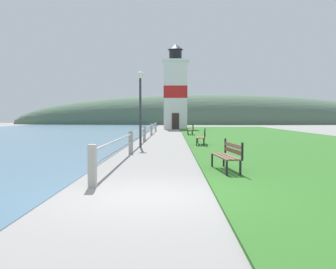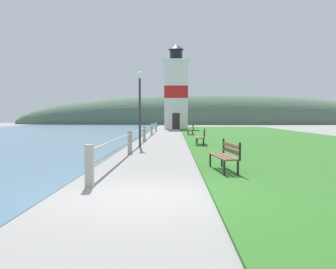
# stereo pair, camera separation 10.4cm
# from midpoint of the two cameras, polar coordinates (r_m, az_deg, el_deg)

# --- Properties ---
(ground_plane) EXTENTS (160.00, 160.00, 0.00)m
(ground_plane) POSITION_cam_midpoint_polar(r_m,az_deg,el_deg) (7.76, -3.78, -9.40)
(ground_plane) COLOR gray
(grass_verge) EXTENTS (12.00, 57.41, 0.06)m
(grass_verge) POSITION_cam_midpoint_polar(r_m,az_deg,el_deg) (27.59, 15.04, -0.61)
(grass_verge) COLOR #2D6623
(grass_verge) RESTS_ON ground_plane
(seawall_railing) EXTENTS (0.18, 31.71, 0.99)m
(seawall_railing) POSITION_cam_midpoint_polar(r_m,az_deg,el_deg) (24.42, -3.74, 0.38)
(seawall_railing) COLOR #A8A399
(seawall_railing) RESTS_ON ground_plane
(park_bench_near) EXTENTS (0.68, 1.87, 0.94)m
(park_bench_near) POSITION_cam_midpoint_polar(r_m,az_deg,el_deg) (10.97, 8.89, -2.98)
(park_bench_near) COLOR brown
(park_bench_near) RESTS_ON ground_plane
(park_bench_midway) EXTENTS (0.66, 1.96, 0.94)m
(park_bench_midway) POSITION_cam_midpoint_polar(r_m,az_deg,el_deg) (20.70, 5.09, -0.23)
(park_bench_midway) COLOR brown
(park_bench_midway) RESTS_ON ground_plane
(park_bench_far) EXTENTS (0.51, 1.95, 0.94)m
(park_bench_far) POSITION_cam_midpoint_polar(r_m,az_deg,el_deg) (31.79, 3.46, 0.85)
(park_bench_far) COLOR brown
(park_bench_far) RESTS_ON ground_plane
(lighthouse) EXTENTS (3.34, 3.34, 10.72)m
(lighthouse) POSITION_cam_midpoint_polar(r_m,az_deg,el_deg) (47.76, 1.07, 6.60)
(lighthouse) COLOR white
(lighthouse) RESTS_ON ground_plane
(lamp_post) EXTENTS (0.36, 0.36, 3.96)m
(lamp_post) POSITION_cam_midpoint_polar(r_m,az_deg,el_deg) (19.73, -4.39, 6.01)
(lamp_post) COLOR #333338
(lamp_post) RESTS_ON ground_plane
(distant_hillside) EXTENTS (80.00, 16.00, 12.00)m
(distant_hillside) POSITION_cam_midpoint_polar(r_m,az_deg,el_deg) (76.21, 6.33, 1.59)
(distant_hillside) COLOR #4C6651
(distant_hillside) RESTS_ON ground_plane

